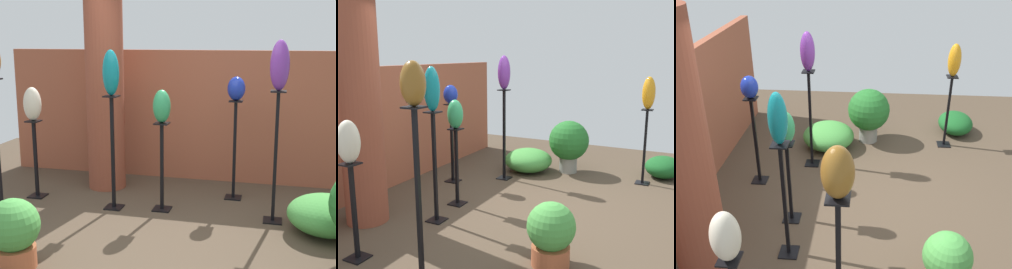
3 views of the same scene
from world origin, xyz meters
TOP-DOWN VIEW (x-y plane):
  - ground_plane at (0.00, 0.00)m, footprint 8.00×8.00m
  - brick_wall_back at (0.00, 2.21)m, footprint 5.60×0.12m
  - brick_pillar at (-1.14, 1.55)m, footprint 0.49×0.49m
  - pedestal_jade at (-0.22, 0.89)m, footprint 0.20×0.20m
  - pedestal_violet at (1.04, 0.84)m, footprint 0.20×0.20m
  - pedestal_teal at (-0.78, 0.81)m, footprint 0.20×0.20m
  - pedestal_cobalt at (0.54, 1.49)m, footprint 0.20×0.20m
  - pedestal_ivory at (-1.85, 0.96)m, footprint 0.20×0.20m
  - art_vase_jade at (-0.22, 0.89)m, footprint 0.20×0.20m
  - art_vase_violet at (1.04, 0.84)m, footprint 0.20×0.19m
  - art_vase_teal at (-0.78, 0.81)m, footprint 0.19×0.18m
  - art_vase_cobalt at (0.54, 1.49)m, footprint 0.21×0.22m
  - art_vase_ivory at (-1.85, 0.96)m, footprint 0.21×0.21m
  - potted_plant_front_left at (-1.10, -0.76)m, footprint 0.46×0.46m
  - foliage_bed_west at (1.58, 0.66)m, footprint 0.80×0.80m

SIDE VIEW (x-z plane):
  - ground_plane at x=0.00m, z-range 0.00..0.00m
  - foliage_bed_west at x=1.58m, z-range 0.00..0.39m
  - potted_plant_front_left at x=-1.10m, z-range 0.02..0.64m
  - pedestal_ivory at x=-1.85m, z-range -0.05..0.92m
  - pedestal_jade at x=-0.22m, z-range -0.05..0.98m
  - pedestal_cobalt at x=0.54m, z-range -0.05..1.17m
  - pedestal_teal at x=-0.78m, z-range -0.05..1.27m
  - pedestal_violet at x=1.04m, z-range -0.05..1.37m
  - brick_wall_back at x=0.00m, z-range 0.00..1.79m
  - art_vase_ivory at x=-1.85m, z-range 0.97..1.37m
  - art_vase_jade at x=-0.22m, z-range 1.02..1.39m
  - brick_pillar at x=-1.14m, z-range 0.00..2.59m
  - art_vase_cobalt at x=0.54m, z-range 1.22..1.51m
  - art_vase_teal at x=-0.78m, z-range 1.32..1.83m
  - art_vase_violet at x=1.04m, z-range 1.42..1.94m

